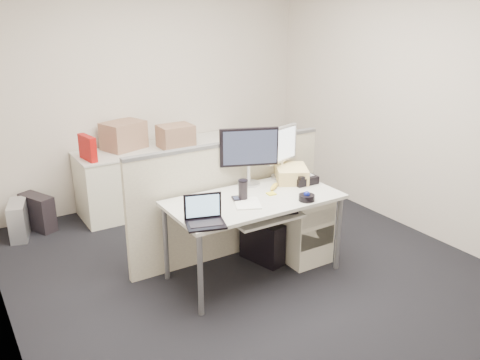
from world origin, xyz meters
TOP-DOWN VIEW (x-y plane):
  - floor at (0.00, 0.00)m, footprint 4.00×4.50m
  - wall_back at (0.00, 2.25)m, footprint 4.00×0.02m
  - wall_right at (2.00, 0.00)m, footprint 0.02×4.50m
  - desk at (0.00, 0.00)m, footprint 1.50×0.75m
  - keyboard_tray at (0.00, -0.18)m, footprint 0.62×0.32m
  - drawer_pedestal at (0.55, 0.05)m, footprint 0.40×0.55m
  - cubicle_partition at (0.00, 0.45)m, footprint 2.00×0.06m
  - back_counter at (0.00, 1.93)m, footprint 2.00×0.60m
  - monitor_main at (0.15, 0.32)m, footprint 0.57×0.39m
  - monitor_small at (0.52, 0.32)m, footprint 0.44×0.31m
  - laptop at (-0.62, -0.28)m, footprint 0.34×0.29m
  - trackball at (0.35, -0.28)m, footprint 0.18×0.18m
  - desk_phone at (0.60, 0.08)m, footprint 0.23×0.19m
  - paper_stack at (-0.12, -0.08)m, footprint 0.30×0.32m
  - sticky_pad at (0.18, 0.00)m, footprint 0.08×0.08m
  - travel_mug at (-0.10, 0.02)m, footprint 0.10×0.10m
  - banana at (0.28, 0.10)m, footprint 0.17×0.15m
  - cellphone at (-0.15, 0.05)m, footprint 0.09×0.13m
  - manila_folders at (0.55, 0.20)m, footprint 0.42×0.45m
  - keyboard at (0.05, -0.14)m, footprint 0.51×0.31m
  - pc_tower_desk at (0.20, 0.16)m, footprint 0.27×0.46m
  - pc_tower_spare_dark at (-1.45, 2.01)m, footprint 0.32×0.44m
  - pc_tower_spare_silver at (-1.66, 1.91)m, footprint 0.26×0.44m
  - cardboard_box_left at (-0.43, 2.05)m, footprint 0.53×0.46m
  - cardboard_box_right at (0.11, 1.81)m, footprint 0.38×0.30m
  - red_binder at (-0.90, 1.83)m, footprint 0.12×0.31m

SIDE VIEW (x-z plane):
  - floor at x=0.00m, z-range -0.01..0.00m
  - pc_tower_spare_silver at x=-1.66m, z-range 0.00..0.38m
  - pc_tower_spare_dark at x=-1.45m, z-range 0.00..0.39m
  - pc_tower_desk at x=0.20m, z-range 0.00..0.40m
  - drawer_pedestal at x=0.55m, z-range 0.00..0.65m
  - back_counter at x=0.00m, z-range 0.00..0.72m
  - cubicle_partition at x=0.00m, z-range 0.00..1.10m
  - keyboard_tray at x=0.00m, z-range 0.61..0.63m
  - keyboard at x=0.05m, z-range 0.63..0.66m
  - desk at x=0.00m, z-range 0.30..1.03m
  - sticky_pad at x=0.18m, z-range 0.73..0.74m
  - paper_stack at x=-0.12m, z-range 0.73..0.74m
  - cellphone at x=-0.15m, z-range 0.73..0.75m
  - banana at x=0.28m, z-range 0.73..0.77m
  - trackball at x=0.35m, z-range 0.73..0.78m
  - desk_phone at x=0.60m, z-range 0.73..0.80m
  - manila_folders at x=0.55m, z-range 0.73..0.86m
  - travel_mug at x=-0.10m, z-range 0.73..0.90m
  - laptop at x=-0.62m, z-range 0.73..0.95m
  - cardboard_box_right at x=0.11m, z-range 0.72..1.00m
  - red_binder at x=-0.90m, z-range 0.72..1.00m
  - cardboard_box_left at x=-0.43m, z-range 0.72..1.05m
  - monitor_small at x=0.52m, z-range 0.73..1.22m
  - monitor_main at x=0.15m, z-range 0.73..1.27m
  - wall_back at x=0.00m, z-range 0.00..2.70m
  - wall_right at x=2.00m, z-range 0.00..2.70m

